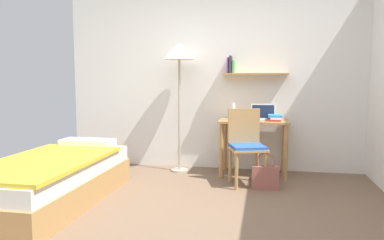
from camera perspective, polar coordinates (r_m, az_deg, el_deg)
name	(u,v)px	position (r m, az deg, el deg)	size (l,w,h in m)	color
ground_plane	(191,217)	(3.56, -0.15, -14.62)	(5.28, 5.28, 0.00)	brown
wall_back	(219,78)	(5.33, 4.13, 6.49)	(4.40, 0.27, 2.60)	white
bed	(53,180)	(4.15, -20.53, -8.57)	(0.93, 2.04, 0.54)	#B2844C
desk	(254,132)	(5.02, 9.43, -1.77)	(0.91, 0.53, 0.74)	#B2844C
desk_chair	(246,143)	(4.55, 8.30, -3.53)	(0.52, 0.52, 0.92)	#B2844C
standing_lamp	(179,57)	(5.12, -1.96, 9.58)	(0.44, 0.44, 1.76)	#B2A893
laptop	(263,116)	(5.02, 10.81, 0.63)	(0.33, 0.22, 0.21)	#B7BABF
water_bottle	(232,111)	(4.93, 6.22, 1.31)	(0.07, 0.07, 0.23)	silver
book_stack	(275,118)	(4.94, 12.60, 0.34)	(0.20, 0.23, 0.08)	#D13D38
handbag	(265,176)	(4.46, 11.17, -8.46)	(0.31, 0.11, 0.43)	#99564C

